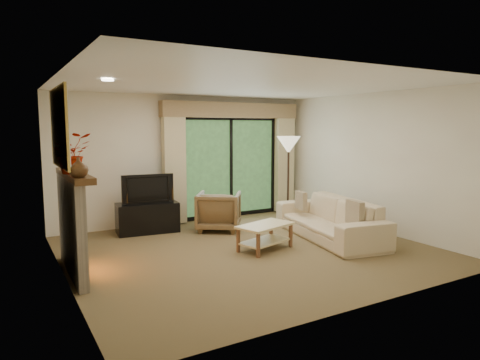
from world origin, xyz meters
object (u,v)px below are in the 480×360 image
sofa (329,218)px  coffee_table (265,237)px  armchair (219,211)px  media_console (148,218)px

sofa → coffee_table: bearing=-77.7°
armchair → coffee_table: armchair is taller
sofa → coffee_table: size_ratio=2.63×
armchair → coffee_table: bearing=126.2°
media_console → coffee_table: 2.42m
armchair → coffee_table: (0.04, -1.56, -0.16)m
coffee_table → armchair: bearing=74.6°
sofa → media_console: bearing=-116.7°
coffee_table → media_console: bearing=105.2°
armchair → sofa: (1.41, -1.52, -0.01)m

